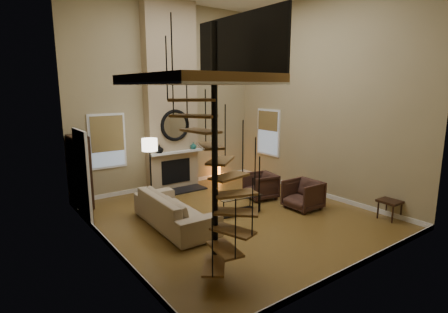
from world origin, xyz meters
TOP-DOWN VIEW (x-y plane):
  - ground at (0.00, 0.00)m, footprint 6.00×6.50m
  - back_wall at (0.00, 3.25)m, footprint 6.00×0.02m
  - front_wall at (0.00, -3.25)m, footprint 6.00×0.02m
  - left_wall at (-3.00, 0.00)m, footprint 0.02×6.50m
  - right_wall at (3.00, 0.00)m, footprint 0.02×6.50m
  - baseboard_back at (0.00, 3.24)m, footprint 6.00×0.02m
  - baseboard_front at (0.00, -3.24)m, footprint 6.00×0.02m
  - baseboard_left at (-2.99, 0.00)m, footprint 0.02×6.50m
  - baseboard_right at (2.99, 0.00)m, footprint 0.02×6.50m
  - chimney_breast at (0.00, 3.06)m, footprint 1.60×0.38m
  - hearth at (0.00, 2.57)m, footprint 1.50×0.60m
  - firebox at (0.00, 2.86)m, footprint 0.95×0.02m
  - mantel at (0.00, 2.78)m, footprint 1.70×0.18m
  - mirror_frame at (0.00, 2.84)m, footprint 0.94×0.10m
  - mirror_disc at (0.00, 2.85)m, footprint 0.80×0.01m
  - vase_left at (-0.55, 2.82)m, footprint 0.24×0.24m
  - vase_right at (0.60, 2.82)m, footprint 0.20×0.20m
  - window_back at (-1.90, 3.22)m, footprint 1.02×0.06m
  - window_right at (2.97, 2.00)m, footprint 0.06×1.02m
  - entry_door at (-2.95, 1.80)m, footprint 0.10×1.05m
  - loft at (-2.04, -1.80)m, footprint 1.70×2.20m
  - spiral_stair at (-1.78, -1.79)m, footprint 1.47×1.47m
  - hutch at (-2.78, 2.79)m, footprint 0.39×0.83m
  - sofa at (-1.46, 0.30)m, footprint 1.06×2.51m
  - armchair_near at (1.52, 0.63)m, footprint 0.93×0.91m
  - armchair_far at (1.83, -0.62)m, footprint 0.84×0.82m
  - coffee_table at (0.21, 0.11)m, footprint 1.17×0.68m
  - bowl at (0.21, 0.16)m, footprint 0.35×0.35m
  - book at (0.56, -0.04)m, footprint 0.20×0.26m
  - floor_lamp at (-1.09, 2.27)m, footprint 0.42×0.42m
  - accent_lamp at (1.69, 3.02)m, footprint 0.15×0.15m
  - side_chair at (2.91, -2.33)m, footprint 0.49×0.49m

SIDE VIEW (x-z plane):
  - ground at x=0.00m, z-range -0.01..0.00m
  - hearth at x=0.00m, z-range 0.00..0.04m
  - baseboard_back at x=0.00m, z-range 0.00..0.12m
  - baseboard_front at x=0.00m, z-range 0.00..0.12m
  - baseboard_left at x=-2.99m, z-range 0.00..0.12m
  - baseboard_right at x=2.99m, z-range 0.00..0.12m
  - accent_lamp at x=1.69m, z-range -0.02..0.52m
  - coffee_table at x=0.21m, z-range 0.07..0.50m
  - armchair_near at x=1.52m, z-range -0.01..0.71m
  - armchair_far at x=1.83m, z-range -0.03..0.73m
  - sofa at x=-1.46m, z-range 0.03..0.76m
  - book at x=0.56m, z-range 0.45..0.48m
  - bowl at x=0.21m, z-range 0.45..0.54m
  - side_chair at x=2.91m, z-range 0.03..1.03m
  - firebox at x=0.00m, z-range 0.19..0.91m
  - hutch at x=-2.78m, z-range 0.03..1.87m
  - entry_door at x=-2.95m, z-range -0.03..2.13m
  - mantel at x=0.00m, z-range 1.12..1.18m
  - vase_right at x=0.60m, z-range 1.18..1.39m
  - vase_left at x=-0.55m, z-range 1.18..1.43m
  - floor_lamp at x=-1.09m, z-range 0.55..2.28m
  - window_back at x=-1.90m, z-range 0.86..2.38m
  - window_right at x=2.97m, z-range 0.87..2.39m
  - spiral_stair at x=-1.78m, z-range -0.25..3.81m
  - mirror_frame at x=0.00m, z-range 1.48..2.42m
  - mirror_disc at x=0.00m, z-range 1.55..2.35m
  - back_wall at x=0.00m, z-range 0.00..5.50m
  - front_wall at x=0.00m, z-range 0.00..5.50m
  - left_wall at x=-3.00m, z-range 0.00..5.50m
  - right_wall at x=3.00m, z-range 0.00..5.50m
  - chimney_breast at x=0.00m, z-range 0.00..5.50m
  - loft at x=-2.04m, z-range 2.69..3.78m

